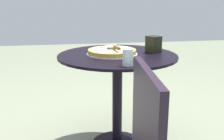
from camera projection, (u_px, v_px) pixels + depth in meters
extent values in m
cylinder|color=black|center=(117.00, 56.00, 1.99)|extent=(0.87, 0.87, 0.02)
cylinder|color=black|center=(117.00, 102.00, 2.09)|extent=(0.07, 0.07, 0.70)
cylinder|color=silver|center=(112.00, 54.00, 2.00)|extent=(0.37, 0.37, 0.00)
cylinder|color=tan|center=(112.00, 52.00, 2.00)|extent=(0.35, 0.35, 0.03)
cylinder|color=beige|center=(112.00, 49.00, 1.99)|extent=(0.31, 0.31, 0.00)
sphere|color=silver|center=(110.00, 49.00, 1.97)|extent=(0.01, 0.01, 0.01)
sphere|color=white|center=(108.00, 51.00, 1.89)|extent=(0.01, 0.01, 0.01)
sphere|color=#317534|center=(115.00, 48.00, 2.00)|extent=(0.01, 0.01, 0.01)
sphere|color=silver|center=(101.00, 47.00, 2.03)|extent=(0.02, 0.02, 0.02)
sphere|color=#2F7430|center=(108.00, 49.00, 1.99)|extent=(0.01, 0.01, 0.01)
sphere|color=#326632|center=(109.00, 48.00, 2.01)|extent=(0.01, 0.01, 0.01)
cube|color=silver|center=(113.00, 46.00, 2.01)|extent=(0.11, 0.09, 0.00)
cube|color=brown|center=(117.00, 48.00, 1.91)|extent=(0.11, 0.03, 0.02)
cylinder|color=silver|center=(127.00, 57.00, 1.65)|extent=(0.07, 0.07, 0.10)
cube|color=black|center=(153.00, 44.00, 2.06)|extent=(0.12, 0.12, 0.12)
cube|color=#261929|center=(145.00, 134.00, 0.92)|extent=(0.42, 0.06, 0.45)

